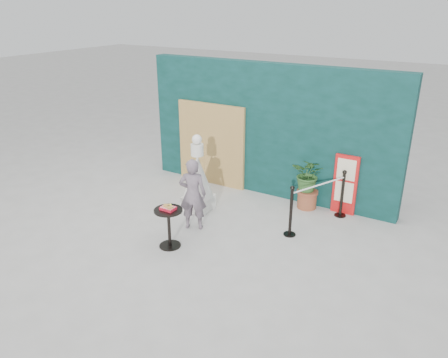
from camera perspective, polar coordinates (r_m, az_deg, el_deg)
ground at (r=8.04m, az=-4.45°, el=-9.42°), size 60.00×60.00×0.00m
back_wall at (r=9.96m, az=5.80°, el=6.32°), size 6.00×0.30×3.00m
bamboo_fence at (r=10.57m, az=-1.69°, el=4.54°), size 1.80×0.08×2.00m
woman at (r=8.51m, az=-4.10°, el=-2.01°), size 0.63×0.54×1.45m
menu_board at (r=9.45m, az=15.52°, el=-0.74°), size 0.50×0.07×1.30m
statue at (r=9.30m, az=-3.43°, el=-0.07°), size 0.66×0.66×1.68m
cafe_table at (r=8.00m, az=-7.22°, el=-5.60°), size 0.52×0.52×0.75m
food_basket at (r=7.87m, az=-7.30°, el=-3.74°), size 0.26×0.19×0.11m
planter at (r=9.52m, az=10.99°, el=-0.02°), size 0.68×0.59×1.16m
stanchion_barrier at (r=8.87m, az=12.14°, el=-3.05°), size 0.84×1.54×1.03m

